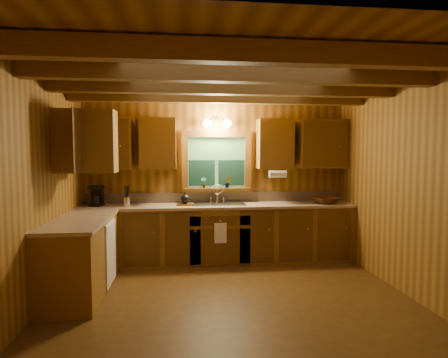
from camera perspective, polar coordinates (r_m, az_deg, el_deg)
room at (r=4.25m, az=1.21°, el=-1.41°), size 4.20×4.20×4.20m
ceiling_beams at (r=4.30m, az=1.23°, el=14.56°), size 4.20×2.54×0.18m
base_cabinets at (r=5.62m, az=-5.63°, el=-9.09°), size 4.20×2.22×0.86m
countertop at (r=5.55m, az=-5.52°, el=-4.54°), size 4.20×2.24×0.04m
backsplash at (r=6.15m, az=-1.14°, el=-2.75°), size 4.20×0.02×0.16m
dishwasher_panel at (r=5.12m, az=-16.72°, el=-10.56°), size 0.02×0.60×0.80m
upper_cabinets at (r=5.62m, az=-6.48°, el=5.38°), size 4.19×1.77×0.78m
window at (r=6.09m, az=-1.13°, el=2.37°), size 1.12×0.08×1.00m
window_sill at (r=6.07m, az=-1.08°, el=-1.51°), size 1.06×0.14×0.04m
wall_sconce at (r=5.98m, az=-1.03°, el=8.43°), size 0.45×0.21×0.17m
paper_towel_roll at (r=5.92m, az=8.08°, el=0.75°), size 0.27×0.11×0.11m
dish_towel at (r=5.61m, az=-0.54°, el=-8.15°), size 0.18×0.01×0.30m
sink at (r=5.88m, az=-0.88°, el=-4.27°), size 0.82×0.48×0.43m
coffee_maker at (r=6.02m, az=-18.64°, el=-2.41°), size 0.17×0.22×0.31m
utensil_crock at (r=5.87m, az=-14.52°, el=-3.23°), size 0.11×0.11×0.31m
cutting_board at (r=5.81m, az=-5.87°, el=-3.83°), size 0.27×0.20×0.02m
teakettle at (r=5.80m, az=-5.88°, el=-3.03°), size 0.14×0.14×0.18m
wicker_basket at (r=6.18m, az=14.98°, el=-3.13°), size 0.48×0.48×0.10m
potted_plant_left at (r=6.02m, az=-3.09°, el=-0.54°), size 0.10×0.08×0.17m
potted_plant_right at (r=6.06m, az=0.55°, el=-0.48°), size 0.12×0.10×0.18m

